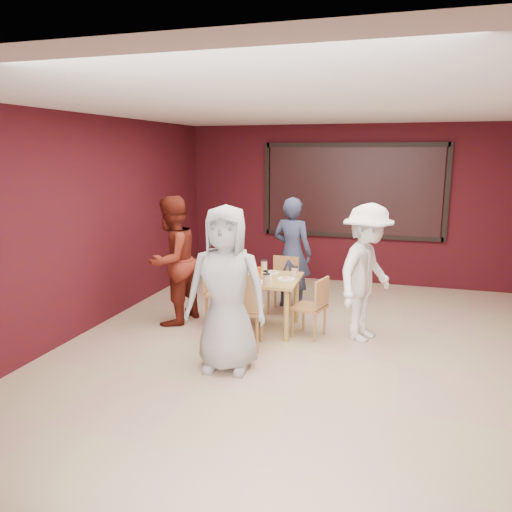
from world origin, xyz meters
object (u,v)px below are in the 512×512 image
(chair_back, at_px, (284,281))
(chair_left, at_px, (216,288))
(dining_table, at_px, (265,284))
(diner_front, at_px, (226,289))
(diner_left, at_px, (172,261))
(chair_right, at_px, (314,304))
(chair_front, at_px, (242,306))
(diner_back, at_px, (292,253))
(diner_right, at_px, (367,273))

(chair_back, distance_m, chair_left, 1.10)
(dining_table, bearing_deg, chair_left, 178.23)
(diner_front, xyz_separation_m, diner_left, (-1.24, 1.20, -0.02))
(dining_table, height_order, chair_left, chair_left)
(chair_left, bearing_deg, chair_right, -4.99)
(chair_right, bearing_deg, chair_left, 175.01)
(chair_front, distance_m, diner_left, 1.42)
(chair_back, relative_size, diner_back, 0.48)
(chair_left, bearing_deg, dining_table, -1.77)
(chair_front, bearing_deg, diner_front, -88.94)
(chair_back, xyz_separation_m, diner_left, (-1.33, -0.94, 0.42))
(chair_front, xyz_separation_m, chair_back, (0.11, 1.58, -0.09))
(dining_table, height_order, diner_back, diner_back)
(dining_table, bearing_deg, diner_left, -175.27)
(chair_back, relative_size, diner_right, 0.47)
(dining_table, xyz_separation_m, chair_left, (-0.70, 0.02, -0.12))
(chair_back, xyz_separation_m, diner_front, (-0.10, -2.14, 0.44))
(diner_left, bearing_deg, diner_front, 56.73)
(chair_left, bearing_deg, chair_front, -50.36)
(chair_front, distance_m, diner_back, 1.85)
(chair_front, xyz_separation_m, diner_left, (-1.23, 0.64, 0.33))
(chair_left, height_order, diner_back, diner_back)
(chair_front, bearing_deg, diner_left, 152.36)
(chair_left, bearing_deg, diner_right, 0.31)
(diner_left, bearing_deg, diner_right, 103.95)
(diner_back, bearing_deg, chair_right, 126.94)
(dining_table, bearing_deg, chair_right, -8.30)
(chair_front, relative_size, diner_front, 0.54)
(diner_right, bearing_deg, diner_front, 156.06)
(chair_front, distance_m, chair_left, 1.00)
(dining_table, height_order, chair_back, dining_table)
(diner_front, bearing_deg, chair_back, 81.22)
(dining_table, height_order, chair_right, dining_table)
(dining_table, relative_size, chair_left, 1.04)
(diner_back, xyz_separation_m, diner_left, (-1.40, -1.18, 0.04))
(chair_back, relative_size, chair_left, 0.90)
(chair_right, height_order, diner_left, diner_left)
(chair_front, relative_size, diner_left, 0.55)
(diner_front, xyz_separation_m, diner_back, (0.16, 2.38, -0.06))
(diner_right, bearing_deg, diner_left, 114.30)
(chair_front, bearing_deg, chair_right, 41.50)
(chair_right, height_order, diner_front, diner_front)
(chair_left, relative_size, diner_right, 0.52)
(chair_right, distance_m, diner_left, 2.01)
(chair_back, height_order, diner_front, diner_front)
(diner_front, bearing_deg, diner_left, 129.68)
(diner_right, bearing_deg, diner_back, 69.99)
(dining_table, xyz_separation_m, chair_front, (-0.06, -0.75, -0.08))
(dining_table, height_order, diner_left, diner_left)
(chair_left, distance_m, diner_right, 2.03)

